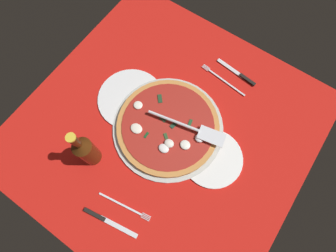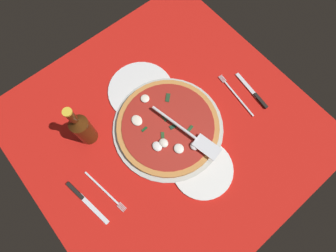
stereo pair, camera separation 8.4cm
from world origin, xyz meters
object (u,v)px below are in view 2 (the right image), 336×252
Objects in this scene: dinner_plate_right at (203,169)px; beer_bottle at (82,128)px; place_setting_near at (94,195)px; place_setting_far at (245,95)px; pizza at (168,126)px; dinner_plate_left at (141,91)px; pizza_server at (188,133)px.

dinner_plate_right is 0.92× the size of beer_bottle.
place_setting_near is 0.86× the size of place_setting_far.
pizza is 31.60cm from place_setting_far.
place_setting_far is at bearing 75.49° from place_setting_near.
dinner_plate_left and dinner_plate_right have the same top height.
place_setting_near is (-16.25, -33.02, -0.15)cm from dinner_plate_right.
place_setting_far reaches higher than dinner_plate_right.
dinner_plate_right is 1.05× the size of place_setting_near.
beer_bottle is (-15.29, -23.11, 6.72)cm from pizza.
pizza is at bearing -5.25° from dinner_plate_left.
place_setting_far is (8.48, 30.40, -1.64)cm from pizza.
dinner_plate_right is at bearing -3.07° from dinner_plate_left.
dinner_plate_left is 1.18× the size of dinner_plate_right.
beer_bottle reaches higher than dinner_plate_right.
dinner_plate_right is 18.81cm from pizza.
dinner_plate_right is at bearing 33.80° from beer_bottle.
place_setting_far is (5.98, 63.75, -0.01)cm from place_setting_near.
pizza_server is (24.48, 1.43, 4.10)cm from dinner_plate_left.
dinner_plate_right is 36.80cm from place_setting_near.
beer_bottle reaches higher than place_setting_far.
place_setting_far is 59.14cm from beer_bottle.
pizza_server is at bearing 49.95° from beer_bottle.
dinner_plate_right is 0.90× the size of place_setting_far.
dinner_plate_left is 26.18cm from beer_bottle.
pizza reaches higher than dinner_plate_left.
pizza is 1.84× the size of place_setting_near.
pizza_server is at bearing 164.28° from dinner_plate_right.
pizza reaches higher than place_setting_far.
place_setting_near is at bearing 90.90° from place_setting_far.
beer_bottle reaches higher than pizza.
beer_bottle is at bearing 72.31° from place_setting_far.
beer_bottle is (-17.78, 10.24, 8.35)cm from place_setting_near.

